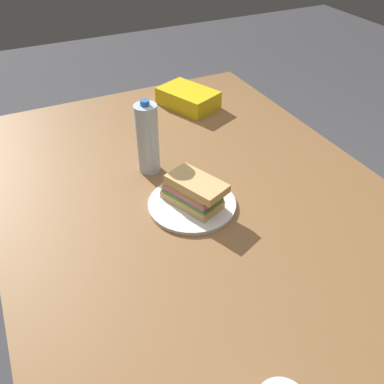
{
  "coord_description": "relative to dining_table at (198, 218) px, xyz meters",
  "views": [
    {
      "loc": [
        0.86,
        -0.44,
        1.54
      ],
      "look_at": [
        0.02,
        -0.03,
        0.82
      ],
      "focal_mm": 38.92,
      "sensor_mm": 36.0,
      "label": 1
    }
  ],
  "objects": [
    {
      "name": "paper_plate",
      "position": [
        0.02,
        -0.03,
        0.09
      ],
      "size": [
        0.26,
        0.26,
        0.01
      ],
      "primitive_type": "cylinder",
      "color": "white",
      "rests_on": "dining_table"
    },
    {
      "name": "ground_plane",
      "position": [
        0.0,
        0.0,
        -0.68
      ],
      "size": [
        8.0,
        8.0,
        0.0
      ],
      "primitive_type": "plane",
      "color": "#4C4C51"
    },
    {
      "name": "dining_table",
      "position": [
        0.0,
        0.0,
        0.0
      ],
      "size": [
        1.61,
        1.14,
        0.77
      ],
      "color": "olive",
      "rests_on": "ground_plane"
    },
    {
      "name": "chip_bag",
      "position": [
        -0.56,
        0.23,
        0.12
      ],
      "size": [
        0.27,
        0.23,
        0.07
      ],
      "primitive_type": "cube",
      "rotation": [
        0.0,
        0.0,
        0.4
      ],
      "color": "yellow",
      "rests_on": "dining_table"
    },
    {
      "name": "water_bottle_tall",
      "position": [
        -0.2,
        -0.08,
        0.2
      ],
      "size": [
        0.07,
        0.07,
        0.24
      ],
      "color": "silver",
      "rests_on": "dining_table"
    },
    {
      "name": "sandwich",
      "position": [
        0.03,
        -0.03,
        0.13
      ],
      "size": [
        0.2,
        0.16,
        0.08
      ],
      "color": "#DBB26B",
      "rests_on": "paper_plate"
    }
  ]
}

